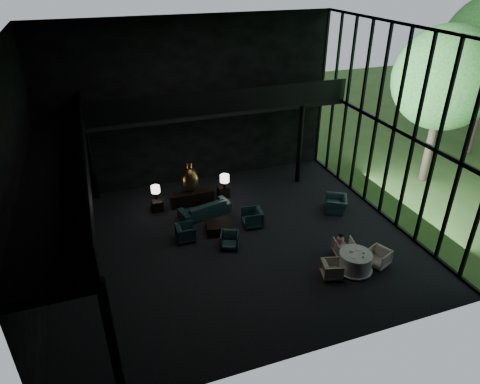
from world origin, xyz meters
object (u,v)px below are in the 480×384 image
object	(u,v)px
sofa	(205,205)
lounge_armchair_south	(230,240)
side_table_right	(223,191)
lounge_armchair_east	(252,216)
window_armchair	(336,202)
dining_chair_west	(332,269)
table_lamp_left	(156,190)
dining_chair_east	(378,257)
table_lamp_right	(225,179)
lounge_armchair_west	(186,232)
coffee_table	(218,227)
child	(340,240)
dining_table	(355,263)
bronze_urn	(190,179)
dining_chair_north	(344,247)
console	(192,198)
side_table_left	(158,205)

from	to	relation	value
sofa	lounge_armchair_south	world-z (taller)	sofa
side_table_right	lounge_armchair_east	world-z (taller)	lounge_armchair_east
window_armchair	dining_chair_west	distance (m)	4.71
table_lamp_left	dining_chair_east	xyz separation A→B (m)	(7.07, -6.84, -0.63)
table_lamp_right	lounge_armchair_west	world-z (taller)	table_lamp_right
coffee_table	dining_chair_east	bearing A→B (deg)	-39.66
table_lamp_right	lounge_armchair_east	distance (m)	2.69
table_lamp_right	sofa	size ratio (longest dim) A/B	0.28
table_lamp_left	child	xyz separation A→B (m)	(5.99, -5.87, -0.26)
lounge_armchair_east	dining_chair_west	world-z (taller)	lounge_armchair_east
sofa	table_lamp_right	bearing A→B (deg)	-153.02
table_lamp_left	child	size ratio (longest dim) A/B	1.17
coffee_table	dining_table	bearing A→B (deg)	-45.94
table_lamp_left	child	bearing A→B (deg)	-44.39
table_lamp_right	dining_chair_west	world-z (taller)	table_lamp_right
lounge_armchair_south	dining_chair_west	distance (m)	4.11
lounge_armchair_south	window_armchair	xyz separation A→B (m)	(5.43, 1.06, 0.10)
bronze_urn	dining_table	size ratio (longest dim) A/B	1.06
table_lamp_right	child	size ratio (longest dim) A/B	1.27
lounge_armchair_west	dining_chair_north	xyz separation A→B (m)	(5.50, -3.03, -0.02)
console	coffee_table	xyz separation A→B (m)	(0.49, -2.55, -0.11)
dining_chair_east	bronze_urn	bearing A→B (deg)	-164.25
lounge_armchair_west	lounge_armchair_east	xyz separation A→B (m)	(2.93, 0.10, 0.08)
lounge_armchair_south	side_table_right	bearing A→B (deg)	98.62
dining_chair_north	dining_chair_east	bearing A→B (deg)	145.26
side_table_left	child	bearing A→B (deg)	-43.61
console	side_table_right	xyz separation A→B (m)	(1.60, 0.23, -0.04)
bronze_urn	dining_chair_west	xyz separation A→B (m)	(3.50, -6.86, -0.93)
dining_table	child	world-z (taller)	child
lounge_armchair_east	table_lamp_left	bearing A→B (deg)	-120.33
coffee_table	window_armchair	bearing A→B (deg)	-1.70
side_table_right	child	world-z (taller)	child
coffee_table	dining_chair_east	xyz separation A→B (m)	(4.98, -4.13, 0.14)
side_table_right	dining_chair_north	bearing A→B (deg)	-63.43
table_lamp_right	lounge_armchair_east	size ratio (longest dim) A/B	0.78
dining_chair_west	lounge_armchair_east	bearing A→B (deg)	34.95
sofa	dining_table	size ratio (longest dim) A/B	1.90
sofa	window_armchair	distance (m)	5.93
console	lounge_armchair_east	world-z (taller)	lounge_armchair_east
sofa	lounge_armchair_east	bearing A→B (deg)	125.08
side_table_right	dining_chair_north	distance (m)	6.66
side_table_right	bronze_urn	bearing A→B (deg)	-177.57
dining_chair_east	lounge_armchair_west	bearing A→B (deg)	-144.76
side_table_right	window_armchair	distance (m)	5.31
bronze_urn	side_table_left	bearing A→B (deg)	-174.21
lounge_armchair_south	coffee_table	size ratio (longest dim) A/B	0.71
side_table_left	table_lamp_left	xyz separation A→B (m)	(0.00, 0.16, 0.73)
bronze_urn	coffee_table	world-z (taller)	bronze_urn
window_armchair	dining_table	world-z (taller)	window_armchair
lounge_armchair_south	dining_chair_north	distance (m)	4.44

